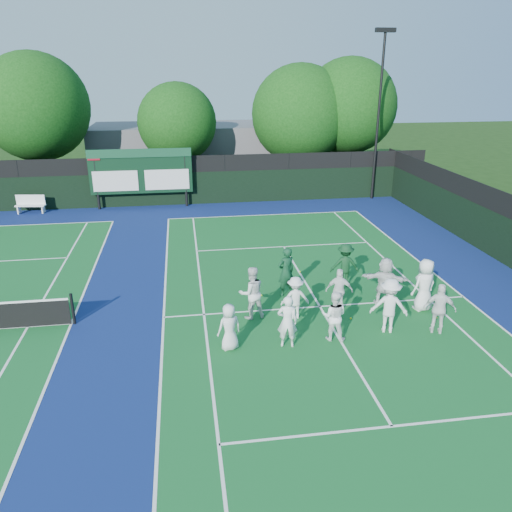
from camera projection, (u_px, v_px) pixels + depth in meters
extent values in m
plane|color=#16330E|center=(328.00, 320.00, 16.82)|extent=(120.00, 120.00, 0.00)
cube|color=navy|center=(148.00, 319.00, 16.91)|extent=(34.00, 32.00, 0.01)
cube|color=#125A24|center=(320.00, 307.00, 17.74)|extent=(10.97, 23.77, 0.00)
cube|color=white|center=(265.00, 215.00, 28.73)|extent=(10.97, 0.08, 0.00)
cube|color=white|center=(164.00, 317.00, 16.98)|extent=(0.08, 23.77, 0.00)
cube|color=white|center=(463.00, 297.00, 18.50)|extent=(0.08, 23.77, 0.00)
cube|color=white|center=(204.00, 314.00, 17.17)|extent=(0.08, 23.77, 0.00)
cube|color=white|center=(428.00, 299.00, 18.31)|extent=(0.08, 23.77, 0.00)
cube|color=white|center=(392.00, 426.00, 11.82)|extent=(8.23, 0.08, 0.00)
cube|color=white|center=(284.00, 247.00, 23.66)|extent=(8.23, 0.08, 0.00)
cube|color=white|center=(320.00, 306.00, 17.74)|extent=(0.08, 12.80, 0.00)
cube|color=white|center=(8.00, 226.00, 26.78)|extent=(10.97, 0.08, 0.00)
cube|color=white|center=(71.00, 324.00, 16.56)|extent=(0.08, 23.77, 0.00)
cube|color=white|center=(28.00, 327.00, 16.37)|extent=(0.08, 23.77, 0.00)
cube|color=black|center=(160.00, 189.00, 30.42)|extent=(34.00, 0.08, 2.00)
cube|color=black|center=(158.00, 165.00, 29.89)|extent=(34.00, 0.05, 1.00)
cylinder|color=black|center=(96.00, 181.00, 29.29)|extent=(0.16, 0.16, 3.50)
cylinder|color=black|center=(186.00, 178.00, 30.01)|extent=(0.16, 0.16, 3.50)
cube|color=black|center=(141.00, 172.00, 29.49)|extent=(6.00, 0.15, 2.60)
cube|color=#124228|center=(139.00, 153.00, 29.01)|extent=(6.00, 0.05, 0.50)
cube|color=silver|center=(116.00, 181.00, 29.37)|extent=(2.60, 0.04, 1.20)
cube|color=silver|center=(167.00, 180.00, 29.78)|extent=(2.60, 0.04, 1.20)
cube|color=maroon|center=(93.00, 156.00, 28.68)|extent=(0.70, 0.04, 0.50)
cube|color=slate|center=(215.00, 151.00, 38.02)|extent=(18.00, 6.00, 4.00)
cylinder|color=black|center=(378.00, 119.00, 30.60)|extent=(0.16, 0.16, 10.00)
cube|color=black|center=(386.00, 30.00, 28.83)|extent=(1.20, 0.30, 0.25)
cylinder|color=black|center=(73.00, 309.00, 16.38)|extent=(0.10, 0.10, 1.10)
cube|color=white|center=(31.00, 205.00, 28.94)|extent=(1.73, 0.68, 0.07)
cube|color=white|center=(30.00, 199.00, 28.98)|extent=(1.67, 0.30, 0.56)
cube|color=white|center=(19.00, 210.00, 28.93)|extent=(0.12, 0.40, 0.45)
cube|color=white|center=(43.00, 209.00, 29.12)|extent=(0.12, 0.40, 0.45)
cylinder|color=black|center=(45.00, 172.00, 32.42)|extent=(0.44, 0.44, 3.18)
sphere|color=#0D3A0D|center=(35.00, 107.00, 30.97)|extent=(6.65, 6.65, 6.65)
sphere|color=#0D3A0D|center=(48.00, 117.00, 31.57)|extent=(4.65, 4.65, 4.65)
cylinder|color=black|center=(180.00, 172.00, 33.71)|extent=(0.44, 0.44, 2.68)
sphere|color=#0D3A0D|center=(177.00, 122.00, 32.56)|extent=(5.13, 5.13, 5.13)
sphere|color=#0D3A0D|center=(187.00, 130.00, 33.10)|extent=(3.59, 3.59, 3.59)
cylinder|color=black|center=(298.00, 169.00, 34.88)|extent=(0.44, 0.44, 2.57)
sphere|color=#0D3A0D|center=(300.00, 114.00, 33.55)|extent=(6.56, 6.56, 6.56)
sphere|color=#0D3A0D|center=(307.00, 123.00, 34.14)|extent=(4.59, 4.59, 4.59)
cylinder|color=black|center=(345.00, 164.00, 35.26)|extent=(0.44, 0.44, 3.10)
sphere|color=#0D3A0D|center=(349.00, 106.00, 33.85)|extent=(6.42, 6.42, 6.42)
sphere|color=#0D3A0D|center=(355.00, 115.00, 34.44)|extent=(4.49, 4.49, 4.49)
sphere|color=#CAD318|center=(436.00, 317.00, 16.92)|extent=(0.07, 0.07, 0.07)
sphere|color=#CAD318|center=(261.00, 295.00, 18.57)|extent=(0.07, 0.07, 0.07)
sphere|color=#CAD318|center=(300.00, 272.00, 20.68)|extent=(0.07, 0.07, 0.07)
sphere|color=#CAD318|center=(351.00, 318.00, 16.85)|extent=(0.07, 0.07, 0.07)
imported|color=silver|center=(229.00, 327.00, 14.85)|extent=(0.83, 0.67, 1.48)
imported|color=white|center=(287.00, 321.00, 14.96)|extent=(0.68, 0.51, 1.69)
imported|color=white|center=(334.00, 316.00, 15.36)|extent=(0.95, 0.85, 1.62)
imported|color=silver|center=(389.00, 306.00, 15.80)|extent=(1.33, 1.02, 1.82)
imported|color=white|center=(440.00, 309.00, 15.73)|extent=(1.07, 0.78, 1.69)
imported|color=silver|center=(252.00, 293.00, 16.68)|extent=(1.01, 0.86, 1.84)
imported|color=silver|center=(295.00, 298.00, 16.72)|extent=(0.97, 0.57, 1.49)
imported|color=white|center=(339.00, 290.00, 17.16)|extent=(1.00, 0.62, 1.58)
imported|color=silver|center=(385.00, 281.00, 17.65)|extent=(1.72, 1.14, 1.77)
imported|color=white|center=(424.00, 285.00, 17.22)|extent=(1.05, 0.84, 1.88)
imported|color=#0F3A21|center=(286.00, 272.00, 18.33)|extent=(0.80, 0.66, 1.88)
imported|color=#0F371B|center=(345.00, 265.00, 19.19)|extent=(1.20, 0.81, 1.72)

